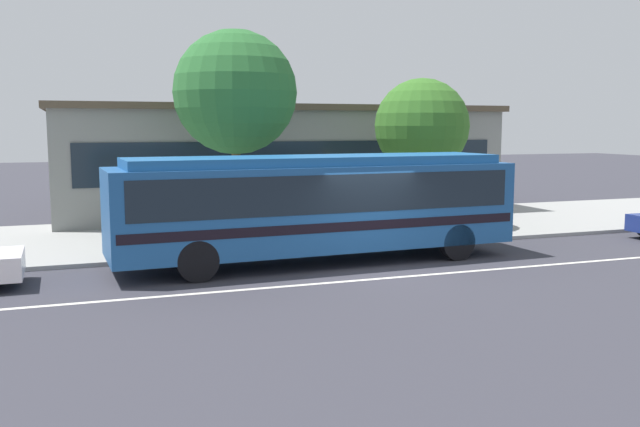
{
  "coord_description": "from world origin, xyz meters",
  "views": [
    {
      "loc": [
        -7.11,
        -15.6,
        3.66
      ],
      "look_at": [
        -0.86,
        1.81,
        1.3
      ],
      "focal_mm": 38.64,
      "sensor_mm": 36.0,
      "label": 1
    }
  ],
  "objects": [
    {
      "name": "bus_stop_sign",
      "position": [
        4.03,
        3.36,
        1.76
      ],
      "size": [
        0.15,
        0.44,
        2.56
      ],
      "color": "gray",
      "rests_on": "sidewalk_slab"
    },
    {
      "name": "sidewalk_slab",
      "position": [
        0.0,
        6.94,
        0.06
      ],
      "size": [
        60.0,
        8.0,
        0.12
      ],
      "primitive_type": "cube",
      "color": "#989896",
      "rests_on": "ground_plane"
    },
    {
      "name": "ground_plane",
      "position": [
        0.0,
        0.0,
        0.0
      ],
      "size": [
        120.0,
        120.0,
        0.0
      ],
      "primitive_type": "plane",
      "color": "#35353E"
    },
    {
      "name": "street_tree_mid_block",
      "position": [
        4.4,
        5.96,
        3.64
      ],
      "size": [
        3.3,
        3.3,
        5.19
      ],
      "color": "brown",
      "rests_on": "sidewalk_slab"
    },
    {
      "name": "lane_stripe_center",
      "position": [
        0.0,
        -0.8,
        0.0
      ],
      "size": [
        56.0,
        0.16,
        0.01
      ],
      "primitive_type": "cube",
      "color": "silver",
      "rests_on": "ground_plane"
    },
    {
      "name": "street_tree_near_stop",
      "position": [
        -2.19,
        6.06,
        4.7
      ],
      "size": [
        3.92,
        3.92,
        6.56
      ],
      "color": "brown",
      "rests_on": "sidewalk_slab"
    },
    {
      "name": "pedestrian_waiting_near_sign",
      "position": [
        -2.37,
        4.3,
        1.09
      ],
      "size": [
        0.45,
        0.45,
        1.67
      ],
      "color": "navy",
      "rests_on": "sidewalk_slab"
    },
    {
      "name": "transit_bus",
      "position": [
        -1.01,
        1.59,
        1.67
      ],
      "size": [
        10.95,
        2.96,
        2.87
      ],
      "color": "#1F5392",
      "rests_on": "ground_plane"
    },
    {
      "name": "station_building",
      "position": [
        0.92,
        12.78,
        2.25
      ],
      "size": [
        17.99,
        8.15,
        4.48
      ],
      "color": "gray",
      "rests_on": "ground_plane"
    }
  ]
}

